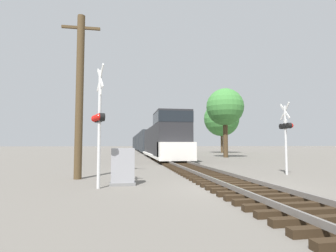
{
  "coord_description": "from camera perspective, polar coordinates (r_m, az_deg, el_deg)",
  "views": [
    {
      "loc": [
        -4.14,
        -9.37,
        1.63
      ],
      "look_at": [
        -1.7,
        5.45,
        2.67
      ],
      "focal_mm": 28.0,
      "sensor_mm": 36.0,
      "label": 1
    }
  ],
  "objects": [
    {
      "name": "ground_plane",
      "position": [
        10.37,
        14.7,
        -12.86
      ],
      "size": [
        400.0,
        400.0,
        0.0
      ],
      "primitive_type": "plane",
      "color": "#666059"
    },
    {
      "name": "rail_track_bed",
      "position": [
        10.35,
        14.68,
        -12.12
      ],
      "size": [
        2.6,
        160.0,
        0.31
      ],
      "color": "black",
      "rests_on": "ground"
    },
    {
      "name": "freight_train",
      "position": [
        57.97,
        -5.24,
        -3.53
      ],
      "size": [
        2.98,
        76.52,
        4.55
      ],
      "color": "#232326",
      "rests_on": "ground"
    },
    {
      "name": "crossing_signal_near",
      "position": [
        10.08,
        -14.86,
        1.35
      ],
      "size": [
        0.58,
        1.0,
        4.58
      ],
      "rotation": [
        0.0,
        0.0,
        -1.24
      ],
      "color": "silver",
      "rests_on": "ground"
    },
    {
      "name": "crossing_signal_far",
      "position": [
        15.42,
        24.3,
        -0.74
      ],
      "size": [
        0.36,
        1.01,
        3.86
      ],
      "rotation": [
        0.0,
        0.0,
        1.52
      ],
      "color": "silver",
      "rests_on": "ground"
    },
    {
      "name": "relay_cabinet",
      "position": [
        10.75,
        -9.79,
        -8.76
      ],
      "size": [
        1.0,
        0.66,
        1.46
      ],
      "color": "slate",
      "rests_on": "ground"
    },
    {
      "name": "utility_pole",
      "position": [
        13.23,
        -18.7,
        6.63
      ],
      "size": [
        1.8,
        0.36,
        7.85
      ],
      "color": "#4C3A23",
      "rests_on": "ground"
    },
    {
      "name": "tree_far_right",
      "position": [
        33.39,
        12.31,
        3.97
      ],
      "size": [
        4.61,
        4.61,
        8.56
      ],
      "color": "#473521",
      "rests_on": "ground"
    },
    {
      "name": "tree_mid_background",
      "position": [
        50.63,
        11.58,
        1.55
      ],
      "size": [
        6.62,
        6.62,
        9.75
      ],
      "color": "#473521",
      "rests_on": "ground"
    }
  ]
}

